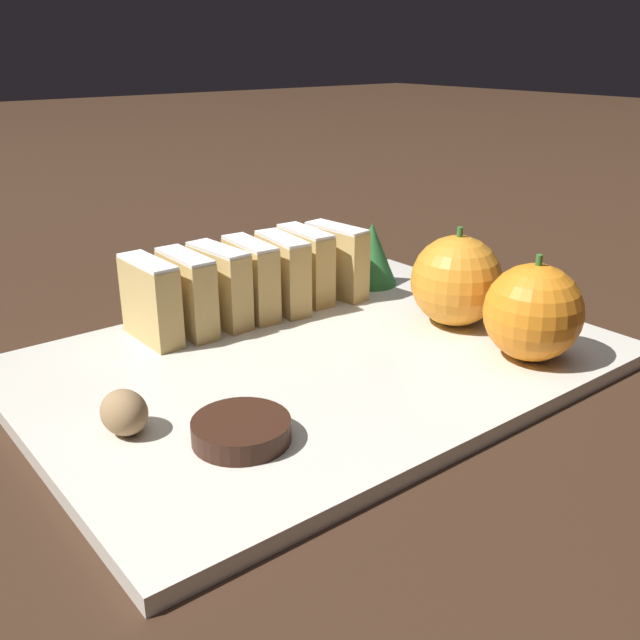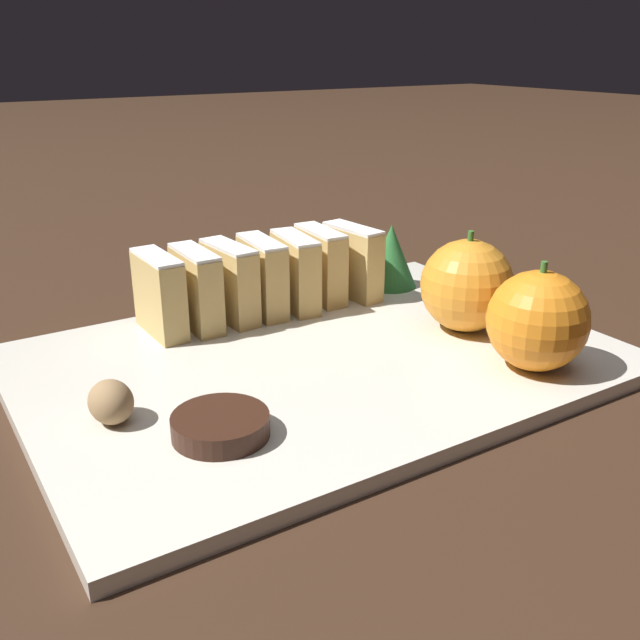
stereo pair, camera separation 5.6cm
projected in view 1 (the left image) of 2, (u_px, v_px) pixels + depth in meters
The scene contains 14 objects.
ground_plane at pixel (320, 368), 0.58m from camera, with size 6.00×6.00×0.00m, color #382316.
serving_platter at pixel (320, 361), 0.57m from camera, with size 0.32×0.46×0.01m.
stollen_slice_front at pixel (151, 301), 0.59m from camera, with size 0.07×0.02×0.07m.
stollen_slice_second at pixel (187, 294), 0.61m from camera, with size 0.07×0.02×0.07m.
stollen_slice_third at pixel (220, 286), 0.63m from camera, with size 0.07×0.03×0.07m.
stollen_slice_fourth at pixel (251, 279), 0.64m from camera, with size 0.07×0.03×0.07m.
stollen_slice_fifth at pixel (283, 273), 0.66m from camera, with size 0.07×0.03×0.07m.
stollen_slice_sixth at pixel (306, 265), 0.68m from camera, with size 0.07×0.03×0.07m.
stollen_slice_back at pixel (336, 261), 0.70m from camera, with size 0.07×0.03×0.07m.
orange_near at pixel (456, 281), 0.62m from camera, with size 0.08×0.08×0.09m.
orange_far at pixel (533, 312), 0.55m from camera, with size 0.08×0.08×0.09m.
walnut at pixel (124, 412), 0.45m from camera, with size 0.04×0.03×0.03m.
chocolate_cookie at pixel (241, 430), 0.45m from camera, with size 0.06×0.06×0.01m.
evergreen_sprig at pixel (372, 254), 0.73m from camera, with size 0.05×0.05×0.06m.
Camera 1 is at (0.41, -0.32, 0.25)m, focal length 40.00 mm.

